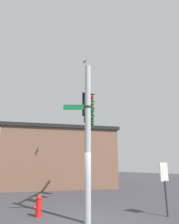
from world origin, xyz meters
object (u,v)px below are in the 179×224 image
traffic_light_mid_inner (90,112)px  fire_hydrant (39,206)px  traffic_light_nearest_pole (89,104)px  street_name_sign (81,107)px  bird_flying (85,62)px  traffic_light_mid_outer (90,118)px  historical_marker (165,180)px

traffic_light_mid_inner → fire_hydrant: size_ratio=1.59×
traffic_light_nearest_pole → traffic_light_mid_inner: (-1.07, -1.19, 0.00)m
street_name_sign → bird_flying: bearing=-130.6°
traffic_light_mid_outer → street_name_sign: 4.78m
bird_flying → historical_marker: (-0.08, 5.31, -7.71)m
bird_flying → fire_hydrant: bird_flying is taller
traffic_light_nearest_pole → traffic_light_mid_outer: size_ratio=1.00×
historical_marker → traffic_light_nearest_pole: bearing=-51.0°
fire_hydrant → historical_marker: size_ratio=0.39×
traffic_light_mid_outer → bird_flying: bird_flying is taller
bird_flying → traffic_light_nearest_pole: bearing=54.8°
traffic_light_mid_outer → street_name_sign: traffic_light_mid_outer is taller
bird_flying → historical_marker: bird_flying is taller
bird_flying → fire_hydrant: 9.73m
fire_hydrant → traffic_light_nearest_pole: bearing=155.2°
street_name_sign → traffic_light_mid_inner: bearing=-137.2°
traffic_light_nearest_pole → historical_marker: bearing=129.0°
bird_flying → fire_hydrant: (3.92, 1.88, -8.70)m
street_name_sign → bird_flying: size_ratio=1.99×
traffic_light_mid_outer → fire_hydrant: bearing=19.9°
traffic_light_mid_outer → historical_marker: 6.06m
traffic_light_mid_inner → traffic_light_mid_outer: 1.61m
traffic_light_mid_outer → bird_flying: (0.18, -0.40, 4.16)m
traffic_light_nearest_pole → traffic_light_mid_outer: (-2.15, -2.39, 0.00)m
traffic_light_mid_outer → fire_hydrant: traffic_light_mid_outer is taller
traffic_light_nearest_pole → historical_marker: (-2.05, 2.52, -3.56)m
street_name_sign → historical_marker: size_ratio=0.43×
traffic_light_mid_inner → street_name_sign: traffic_light_mid_inner is taller
traffic_light_mid_inner → traffic_light_mid_outer: bearing=-132.0°
traffic_light_mid_inner → bird_flying: 4.54m
traffic_light_mid_inner → historical_marker: size_ratio=0.62×
traffic_light_mid_inner → street_name_sign: 3.20m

